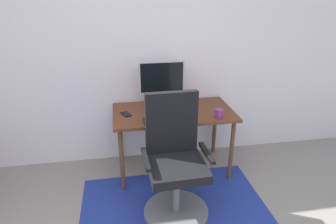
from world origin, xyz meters
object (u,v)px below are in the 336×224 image
keyboard (165,120)px  coffee_cup (219,114)px  desk (173,118)px  cell_phone (126,114)px  computer_mouse (195,115)px  monitor (162,79)px  office_chair (175,170)px

keyboard → coffee_cup: (0.53, -0.03, 0.04)m
desk → keyboard: bearing=-118.9°
cell_phone → computer_mouse: bearing=-37.0°
desk → monitor: bearing=114.5°
computer_mouse → coffee_cup: (0.23, -0.06, 0.03)m
cell_phone → desk: bearing=-21.3°
desk → computer_mouse: size_ratio=12.00×
keyboard → desk: bearing=61.1°
cell_phone → office_chair: 0.81m
computer_mouse → cell_phone: 0.70m
computer_mouse → office_chair: (-0.29, -0.48, -0.29)m
monitor → keyboard: monitor is taller
cell_phone → keyboard: bearing=-51.8°
monitor → computer_mouse: bearing=-54.7°
monitor → office_chair: size_ratio=0.45×
monitor → computer_mouse: 0.54m
desk → keyboard: keyboard is taller
monitor → cell_phone: monitor is taller
computer_mouse → coffee_cup: coffee_cup is taller
cell_phone → office_chair: bearing=-82.3°
coffee_cup → office_chair: 0.74m
cell_phone → office_chair: (0.38, -0.66, -0.28)m
monitor → office_chair: monitor is taller
desk → cell_phone: 0.50m
computer_mouse → monitor: bearing=125.3°
coffee_cup → office_chair: size_ratio=0.08×
keyboard → coffee_cup: coffee_cup is taller
monitor → cell_phone: (-0.40, -0.21, -0.29)m
office_chair → computer_mouse: bearing=57.1°
desk → office_chair: 0.71m
monitor → computer_mouse: monitor is taller
computer_mouse → cell_phone: size_ratio=0.74×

